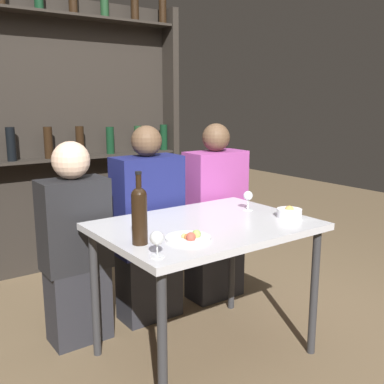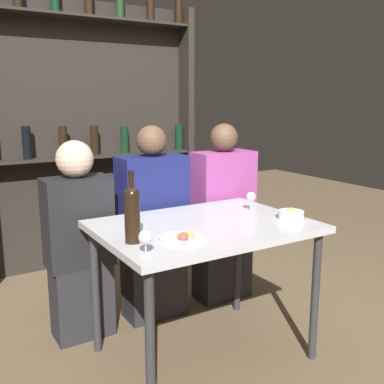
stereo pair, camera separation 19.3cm
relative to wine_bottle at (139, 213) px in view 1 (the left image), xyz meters
name	(u,v)px [view 1 (the left image)]	position (x,y,z in m)	size (l,w,h in m)	color
ground_plane	(205,353)	(0.46, 0.10, -0.91)	(10.00, 10.00, 0.00)	brown
dining_table	(205,237)	(0.46, 0.10, -0.22)	(1.11, 0.82, 0.77)	silver
wine_rack_wall	(77,129)	(0.46, 1.84, 0.26)	(1.84, 0.21, 2.32)	#28231E
wine_bottle	(139,213)	(0.00, 0.00, 0.00)	(0.07, 0.07, 0.34)	black
wine_glass_0	(248,197)	(0.84, 0.19, -0.07)	(0.06, 0.06, 0.12)	silver
wine_glass_1	(157,239)	(-0.03, -0.20, -0.07)	(0.06, 0.06, 0.11)	silver
food_plate_0	(189,237)	(0.22, -0.08, -0.14)	(0.22, 0.22, 0.05)	white
snack_bowl	(289,213)	(0.91, -0.08, -0.12)	(0.14, 0.14, 0.07)	white
seated_person_left	(76,249)	(-0.05, 0.67, -0.35)	(0.38, 0.22, 1.19)	#26262B
seated_person_center	(148,231)	(0.43, 0.67, -0.32)	(0.43, 0.22, 1.26)	#26262B
seated_person_right	(215,218)	(0.98, 0.67, -0.33)	(0.43, 0.22, 1.26)	#26262B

